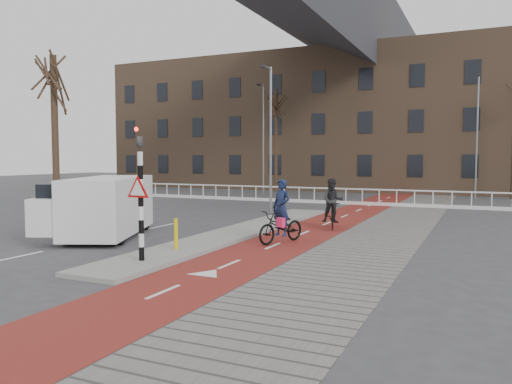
% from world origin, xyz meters
% --- Properties ---
extents(ground, '(120.00, 120.00, 0.00)m').
position_xyz_m(ground, '(0.00, 0.00, 0.00)').
color(ground, '#38383A').
rests_on(ground, ground).
extents(bike_lane, '(2.50, 60.00, 0.01)m').
position_xyz_m(bike_lane, '(1.50, 10.00, 0.01)').
color(bike_lane, maroon).
rests_on(bike_lane, ground).
extents(sidewalk, '(3.00, 60.00, 0.01)m').
position_xyz_m(sidewalk, '(4.30, 10.00, 0.01)').
color(sidewalk, slate).
rests_on(sidewalk, ground).
extents(curb_island, '(1.80, 16.00, 0.12)m').
position_xyz_m(curb_island, '(-0.70, 4.00, 0.06)').
color(curb_island, gray).
rests_on(curb_island, ground).
extents(traffic_signal, '(0.80, 0.80, 3.68)m').
position_xyz_m(traffic_signal, '(-0.60, -2.02, 1.99)').
color(traffic_signal, black).
rests_on(traffic_signal, curb_island).
extents(bollard, '(0.12, 0.12, 0.91)m').
position_xyz_m(bollard, '(-0.70, -0.23, 0.58)').
color(bollard, '#D5C20B').
rests_on(bollard, curb_island).
extents(cyclist_near, '(1.38, 2.18, 2.13)m').
position_xyz_m(cyclist_near, '(1.53, 2.66, 0.72)').
color(cyclist_near, black).
rests_on(cyclist_near, bike_lane).
extents(cyclist_far, '(1.04, 1.93, 1.99)m').
position_xyz_m(cyclist_far, '(2.14, 6.64, 0.83)').
color(cyclist_far, black).
rests_on(cyclist_far, bike_lane).
extents(van, '(3.79, 5.34, 2.13)m').
position_xyz_m(van, '(-4.60, 1.36, 1.12)').
color(van, silver).
rests_on(van, ground).
extents(railing, '(28.00, 0.10, 0.99)m').
position_xyz_m(railing, '(-5.00, 17.00, 0.31)').
color(railing, silver).
rests_on(railing, ground).
extents(townhouse_row, '(46.00, 10.00, 15.90)m').
position_xyz_m(townhouse_row, '(-3.00, 32.00, 7.81)').
color(townhouse_row, '#7F6047').
rests_on(townhouse_row, ground).
extents(tree_left, '(0.31, 0.31, 7.61)m').
position_xyz_m(tree_left, '(-10.86, 4.89, 3.81)').
color(tree_left, '#332216').
rests_on(tree_left, ground).
extents(tree_mid, '(0.27, 0.27, 8.40)m').
position_xyz_m(tree_mid, '(-8.06, 25.41, 4.20)').
color(tree_mid, '#332216').
rests_on(tree_mid, ground).
extents(streetlight_near, '(0.12, 0.12, 7.35)m').
position_xyz_m(streetlight_near, '(-2.23, 10.61, 3.68)').
color(streetlight_near, slate).
rests_on(streetlight_near, ground).
extents(streetlight_left, '(0.12, 0.12, 8.51)m').
position_xyz_m(streetlight_left, '(-8.26, 23.32, 4.26)').
color(streetlight_left, slate).
rests_on(streetlight_left, ground).
extents(streetlight_right, '(0.12, 0.12, 8.38)m').
position_xyz_m(streetlight_right, '(7.07, 24.41, 4.19)').
color(streetlight_right, slate).
rests_on(streetlight_right, ground).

